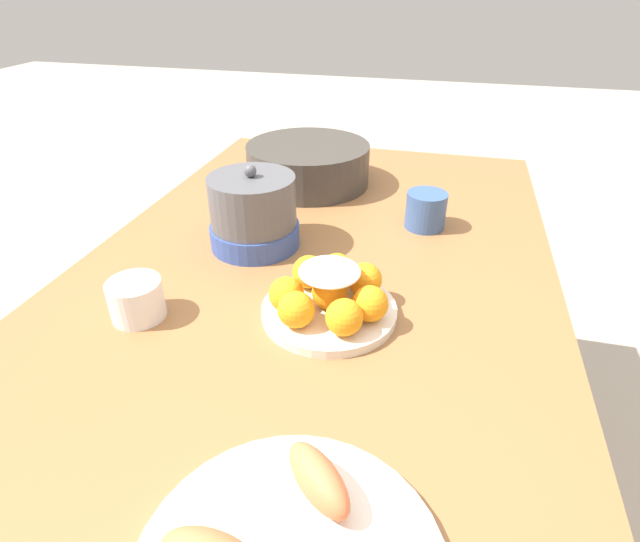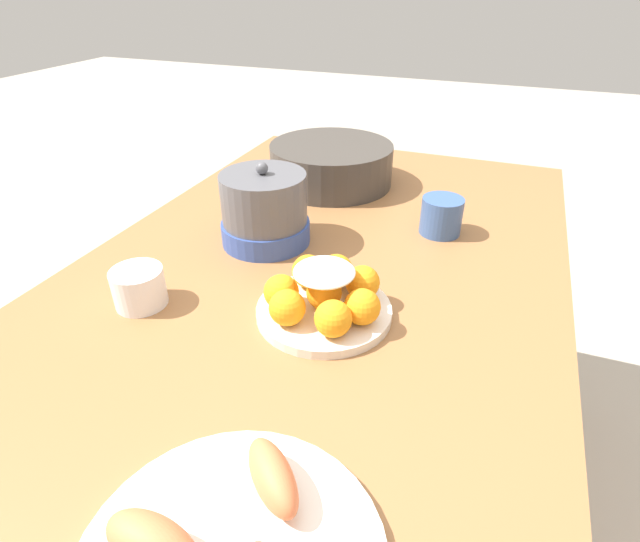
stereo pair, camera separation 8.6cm
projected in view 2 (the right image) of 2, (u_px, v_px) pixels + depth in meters
ground_plane at (318, 511)px, 1.35m from camera, size 12.00×12.00×0.00m
dining_table at (317, 309)px, 0.99m from camera, size 1.50×0.90×0.77m
cake_plate at (324, 297)px, 0.80m from camera, size 0.22×0.22×0.09m
serving_bowl at (331, 163)px, 1.28m from camera, size 0.31×0.31×0.10m
cup_near at (441, 216)px, 1.05m from camera, size 0.09×0.09×0.08m
cup_far at (139, 287)px, 0.83m from camera, size 0.09×0.09×0.07m
warming_pot at (265, 210)px, 1.00m from camera, size 0.18×0.18×0.17m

